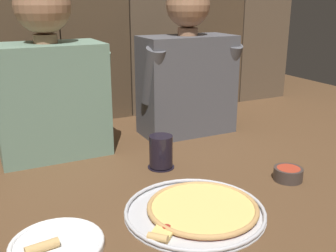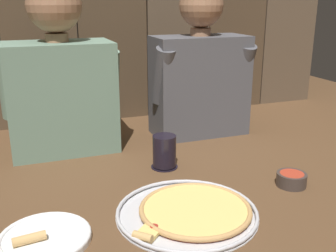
{
  "view_description": "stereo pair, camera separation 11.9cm",
  "coord_description": "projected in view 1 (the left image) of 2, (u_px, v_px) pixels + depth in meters",
  "views": [
    {
      "loc": [
        -0.52,
        -0.92,
        0.54
      ],
      "look_at": [
        -0.01,
        0.1,
        0.18
      ],
      "focal_mm": 42.94,
      "sensor_mm": 36.0,
      "label": 1
    },
    {
      "loc": [
        -0.41,
        -0.97,
        0.54
      ],
      "look_at": [
        -0.01,
        0.1,
        0.18
      ],
      "focal_mm": 42.94,
      "sensor_mm": 36.0,
      "label": 2
    }
  ],
  "objects": [
    {
      "name": "dinner_plate",
      "position": [
        56.0,
        244.0,
        0.91
      ],
      "size": [
        0.22,
        0.22,
        0.03
      ],
      "color": "white",
      "rests_on": "ground"
    },
    {
      "name": "pizza_tray",
      "position": [
        198.0,
        210.0,
        1.06
      ],
      "size": [
        0.37,
        0.37,
        0.03
      ],
      "color": "silver",
      "rests_on": "ground"
    },
    {
      "name": "diner_left",
      "position": [
        49.0,
        77.0,
        1.4
      ],
      "size": [
        0.41,
        0.23,
        0.62
      ],
      "color": "slate",
      "rests_on": "ground"
    },
    {
      "name": "diner_right",
      "position": [
        187.0,
        67.0,
        1.63
      ],
      "size": [
        0.42,
        0.21,
        0.61
      ],
      "color": "#4C4C51",
      "rests_on": "ground"
    },
    {
      "name": "dipping_bowl",
      "position": [
        288.0,
        173.0,
        1.25
      ],
      "size": [
        0.09,
        0.09,
        0.04
      ],
      "color": "#3D332D",
      "rests_on": "ground"
    },
    {
      "name": "drinking_glass",
      "position": [
        161.0,
        152.0,
        1.33
      ],
      "size": [
        0.09,
        0.09,
        0.11
      ],
      "color": "black",
      "rests_on": "ground"
    },
    {
      "name": "ground_plane",
      "position": [
        186.0,
        194.0,
        1.17
      ],
      "size": [
        3.2,
        3.2,
        0.0
      ],
      "primitive_type": "plane",
      "color": "brown"
    }
  ]
}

